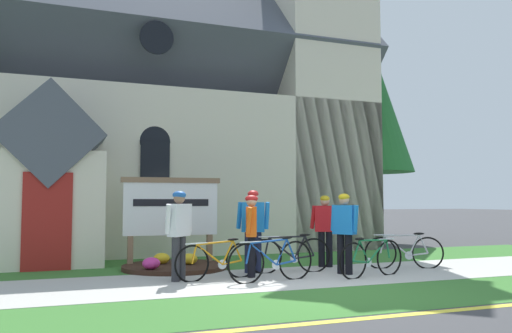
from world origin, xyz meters
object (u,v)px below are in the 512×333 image
at_px(cyclist_in_red_jersey, 251,229).
at_px(cyclist_in_yellow_jersey, 179,228).
at_px(bicycle_yellow, 290,255).
at_px(cyclist_in_green_jersey, 344,227).
at_px(roadside_conifer, 369,103).
at_px(bicycle_silver, 272,261).
at_px(bicycle_green, 371,258).
at_px(cyclist_in_orange_jersey, 253,224).
at_px(cyclist_in_white_jersey, 325,225).
at_px(church_sign, 171,209).
at_px(bicycle_black, 405,252).
at_px(bicycle_blue, 218,260).

bearing_deg(cyclist_in_red_jersey, cyclist_in_yellow_jersey, -179.88).
relative_size(bicycle_yellow, cyclist_in_green_jersey, 1.08).
bearing_deg(roadside_conifer, bicycle_silver, -133.74).
bearing_deg(cyclist_in_yellow_jersey, bicycle_green, -12.41).
xyz_separation_m(cyclist_in_red_jersey, cyclist_in_orange_jersey, (0.23, 0.53, 0.08)).
relative_size(bicycle_yellow, cyclist_in_white_jersey, 1.10).
xyz_separation_m(church_sign, bicycle_silver, (1.33, -2.81, -0.93)).
distance_m(bicycle_yellow, bicycle_black, 2.65).
bearing_deg(bicycle_yellow, cyclist_in_white_jersey, 25.96).
relative_size(bicycle_silver, cyclist_in_orange_jersey, 1.05).
bearing_deg(bicycle_green, church_sign, 138.65).
xyz_separation_m(bicycle_yellow, roadside_conifer, (5.88, 6.03, 4.65)).
distance_m(bicycle_green, cyclist_in_yellow_jersey, 3.78).
xyz_separation_m(cyclist_in_orange_jersey, cyclist_in_yellow_jersey, (-1.66, -0.53, -0.03)).
bearing_deg(church_sign, cyclist_in_white_jersey, -22.14).
relative_size(bicycle_silver, cyclist_in_red_jersey, 1.12).
height_order(bicycle_black, cyclist_in_red_jersey, cyclist_in_red_jersey).
relative_size(bicycle_black, cyclist_in_orange_jersey, 0.98).
distance_m(bicycle_blue, cyclist_in_white_jersey, 2.98).
bearing_deg(cyclist_in_red_jersey, bicycle_silver, -75.71).
xyz_separation_m(church_sign, cyclist_in_orange_jersey, (1.39, -1.63, -0.31)).
bearing_deg(bicycle_black, cyclist_in_orange_jersey, 171.45).
xyz_separation_m(bicycle_black, cyclist_in_white_jersey, (-1.52, 0.82, 0.56)).
bearing_deg(bicycle_yellow, church_sign, 138.68).
relative_size(cyclist_in_green_jersey, cyclist_in_white_jersey, 1.02).
xyz_separation_m(bicycle_blue, bicycle_silver, (0.87, -0.58, 0.02)).
distance_m(bicycle_yellow, cyclist_in_green_jersey, 1.26).
bearing_deg(cyclist_in_white_jersey, cyclist_in_yellow_jersey, -166.47).
distance_m(cyclist_in_yellow_jersey, roadside_conifer, 11.17).
distance_m(bicycle_yellow, bicycle_blue, 1.70).
bearing_deg(cyclist_in_red_jersey, roadside_conifer, 42.77).
xyz_separation_m(bicycle_silver, cyclist_in_yellow_jersey, (-1.60, 0.64, 0.59)).
relative_size(church_sign, bicycle_green, 1.33).
bearing_deg(bicycle_silver, cyclist_in_red_jersey, 104.29).
distance_m(bicycle_silver, cyclist_in_yellow_jersey, 1.83).
relative_size(bicycle_blue, cyclist_in_red_jersey, 1.08).
bearing_deg(cyclist_in_green_jersey, cyclist_in_orange_jersey, 153.42).
bearing_deg(bicycle_black, roadside_conifer, 62.79).
relative_size(cyclist_in_green_jersey, roadside_conifer, 0.22).
height_order(bicycle_blue, bicycle_black, bicycle_black).
xyz_separation_m(cyclist_in_green_jersey, roadside_conifer, (4.94, 6.63, 4.08)).
bearing_deg(bicycle_green, cyclist_in_yellow_jersey, 167.59).
distance_m(cyclist_in_white_jersey, cyclist_in_orange_jersey, 1.88).
bearing_deg(cyclist_in_white_jersey, bicycle_green, -85.49).
distance_m(bicycle_black, cyclist_in_yellow_jersey, 5.07).
height_order(church_sign, cyclist_in_orange_jersey, church_sign).
relative_size(cyclist_in_white_jersey, roadside_conifer, 0.21).
relative_size(bicycle_silver, cyclist_in_green_jersey, 1.09).
relative_size(bicycle_blue, bicycle_black, 1.03).
relative_size(bicycle_silver, cyclist_in_white_jersey, 1.11).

